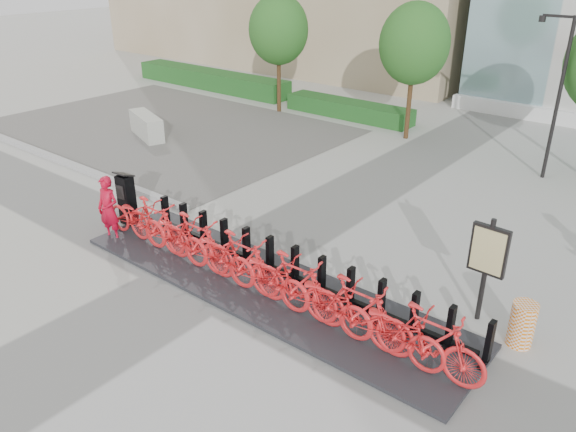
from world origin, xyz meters
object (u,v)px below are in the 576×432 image
Objects in this scene: bike_0 at (137,218)px; construction_barrel at (522,324)px; map_sign at (488,255)px; kiosk at (127,198)px; worker_red at (108,209)px; jersey_barrier at (147,126)px.

construction_barrel is (8.90, 1.86, -0.19)m from bike_0.
bike_0 is 0.97× the size of map_sign.
kiosk is at bearing 66.54° from bike_0.
worker_red is 1.90× the size of construction_barrel.
bike_0 is at bearing -168.20° from construction_barrel.
jersey_barrier is 15.37m from map_sign.
worker_red reaches higher than kiosk.
bike_0 reaches higher than jersey_barrier.
bike_0 is 9.09m from construction_barrel.
jersey_barrier is at bearing 125.13° from worker_red.
map_sign is at bearing 5.63° from worker_red.
bike_0 reaches higher than construction_barrel.
map_sign reaches higher than jersey_barrier.
construction_barrel is (9.51, 2.23, -0.40)m from worker_red.
kiosk is 8.03m from jersey_barrier.
kiosk is at bearing -21.06° from jersey_barrier.
jersey_barrier is (-15.83, 3.88, 0.01)m from construction_barrel.
construction_barrel is 0.41× the size of map_sign.
map_sign is (7.98, 2.17, 0.82)m from bike_0.
construction_barrel is at bearing 2.36° from worker_red.
kiosk reaches higher than jersey_barrier.
worker_red reaches higher than jersey_barrier.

